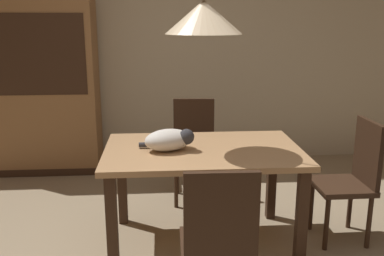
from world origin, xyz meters
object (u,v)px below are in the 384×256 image
(cat_sleeping, at_px, (170,140))
(hutch_bookcase, at_px, (46,91))
(chair_far_back, at_px, (194,145))
(chair_near_front, at_px, (219,239))
(dining_table, at_px, (203,162))
(pendant_lamp, at_px, (204,17))
(chair_right_side, at_px, (352,175))

(cat_sleeping, relative_size, hutch_bookcase, 0.22)
(chair_far_back, bearing_deg, hutch_bookcase, 150.32)
(chair_near_front, bearing_deg, dining_table, 89.90)
(chair_far_back, relative_size, chair_near_front, 1.00)
(chair_far_back, bearing_deg, pendant_lamp, -90.37)
(chair_far_back, relative_size, pendant_lamp, 0.72)
(chair_far_back, relative_size, cat_sleeping, 2.29)
(pendant_lamp, bearing_deg, hutch_bookcase, 131.08)
(chair_near_front, height_order, hutch_bookcase, hutch_bookcase)
(chair_near_front, xyz_separation_m, cat_sleeping, (-0.23, 0.85, 0.32))
(pendant_lamp, height_order, hutch_bookcase, pendant_lamp)
(hutch_bookcase, bearing_deg, pendant_lamp, -48.92)
(chair_near_front, bearing_deg, pendant_lamp, 89.90)
(chair_right_side, xyz_separation_m, pendant_lamp, (-1.13, -0.00, 1.15))
(dining_table, relative_size, pendant_lamp, 1.08)
(cat_sleeping, height_order, hutch_bookcase, hutch_bookcase)
(cat_sleeping, bearing_deg, chair_far_back, 75.05)
(chair_near_front, relative_size, hutch_bookcase, 0.50)
(chair_right_side, height_order, chair_far_back, same)
(dining_table, distance_m, chair_far_back, 0.89)
(chair_near_front, relative_size, cat_sleeping, 2.29)
(pendant_lamp, bearing_deg, chair_far_back, 89.63)
(chair_near_front, xyz_separation_m, pendant_lamp, (0.00, 0.88, 1.15))
(chair_far_back, height_order, pendant_lamp, pendant_lamp)
(dining_table, height_order, chair_right_side, chair_right_side)
(chair_right_side, relative_size, pendant_lamp, 0.72)
(chair_near_front, bearing_deg, hutch_bookcase, 120.11)
(cat_sleeping, bearing_deg, dining_table, 6.39)
(chair_far_back, height_order, cat_sleeping, chair_far_back)
(dining_table, relative_size, cat_sleeping, 3.45)
(chair_near_front, relative_size, pendant_lamp, 0.72)
(dining_table, height_order, pendant_lamp, pendant_lamp)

